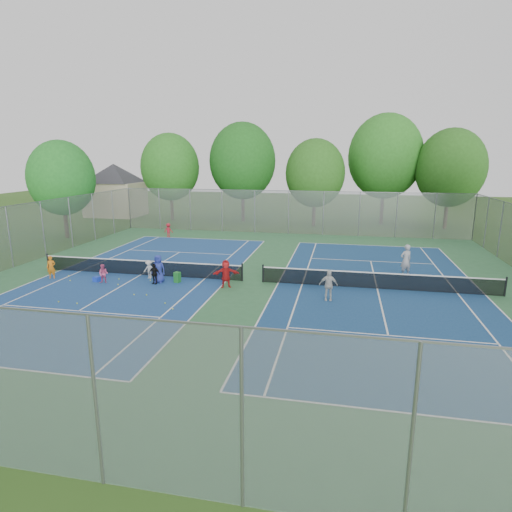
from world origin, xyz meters
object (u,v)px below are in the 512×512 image
(ball_hopper, at_px, (177,277))
(instructor, at_px, (406,260))
(net_right, at_px, (378,281))
(ball_crate, at_px, (97,279))
(net_left, at_px, (140,268))

(ball_hopper, relative_size, instructor, 0.31)
(ball_hopper, distance_m, instructor, 13.63)
(net_right, relative_size, instructor, 6.52)
(ball_crate, height_order, ball_hopper, ball_hopper)
(net_left, bearing_deg, ball_hopper, -20.55)
(net_left, height_order, instructor, instructor)
(ball_crate, distance_m, instructor, 18.33)
(ball_crate, relative_size, ball_hopper, 0.54)
(ball_crate, xyz_separation_m, instructor, (17.68, 4.77, 0.84))
(net_left, relative_size, net_right, 1.00)
(net_right, relative_size, ball_hopper, 20.92)
(net_left, xyz_separation_m, ball_crate, (-1.88, -1.80, -0.31))
(net_right, bearing_deg, net_left, 180.00)
(net_left, bearing_deg, ball_crate, -136.14)
(net_right, bearing_deg, instructor, 58.78)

